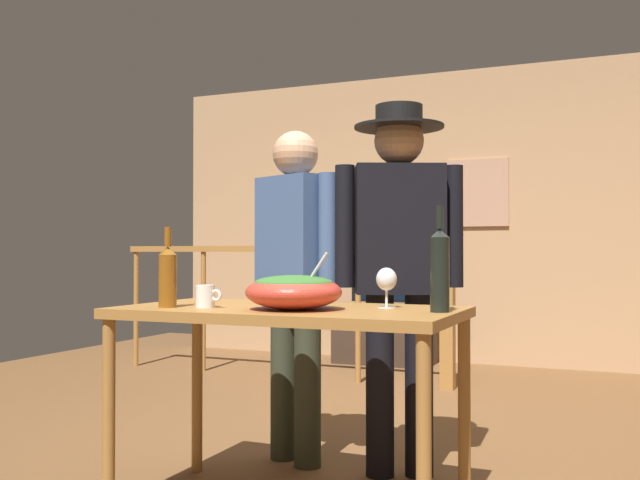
{
  "coord_description": "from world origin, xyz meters",
  "views": [
    {
      "loc": [
        1.13,
        -3.41,
        1.03
      ],
      "look_at": [
        -0.1,
        -0.55,
        1.08
      ],
      "focal_mm": 40.21,
      "sensor_mm": 36.0,
      "label": 1
    }
  ],
  "objects_px": {
    "wine_bottle_amber": "(168,275)",
    "mug_white": "(206,296)",
    "tv_console": "(384,338)",
    "serving_table": "(289,330)",
    "framed_picture": "(478,193)",
    "wine_glass": "(386,281)",
    "person_standing_left": "(295,267)",
    "salad_bowl": "(294,290)",
    "wine_bottle_dark": "(440,268)",
    "person_standing_right": "(399,253)",
    "flat_screen_tv": "(383,284)",
    "stair_railing": "(334,292)"
  },
  "relations": [
    {
      "from": "wine_bottle_amber",
      "to": "mug_white",
      "type": "relative_size",
      "value": 2.87
    },
    {
      "from": "wine_bottle_amber",
      "to": "mug_white",
      "type": "xyz_separation_m",
      "value": [
        0.14,
        0.05,
        -0.08
      ]
    },
    {
      "from": "tv_console",
      "to": "serving_table",
      "type": "height_order",
      "value": "serving_table"
    },
    {
      "from": "framed_picture",
      "to": "wine_glass",
      "type": "bearing_deg",
      "value": -84.42
    },
    {
      "from": "person_standing_left",
      "to": "wine_glass",
      "type": "bearing_deg",
      "value": 165.78
    },
    {
      "from": "salad_bowl",
      "to": "mug_white",
      "type": "bearing_deg",
      "value": -171.68
    },
    {
      "from": "tv_console",
      "to": "wine_bottle_dark",
      "type": "height_order",
      "value": "wine_bottle_dark"
    },
    {
      "from": "person_standing_left",
      "to": "person_standing_right",
      "type": "relative_size",
      "value": 0.95
    },
    {
      "from": "mug_white",
      "to": "framed_picture",
      "type": "bearing_deg",
      "value": 86.21
    },
    {
      "from": "serving_table",
      "to": "tv_console",
      "type": "bearing_deg",
      "value": 102.43
    },
    {
      "from": "flat_screen_tv",
      "to": "person_standing_right",
      "type": "bearing_deg",
      "value": -70.59
    },
    {
      "from": "tv_console",
      "to": "person_standing_left",
      "type": "bearing_deg",
      "value": -79.81
    },
    {
      "from": "stair_railing",
      "to": "salad_bowl",
      "type": "bearing_deg",
      "value": -70.93
    },
    {
      "from": "framed_picture",
      "to": "person_standing_right",
      "type": "height_order",
      "value": "framed_picture"
    },
    {
      "from": "mug_white",
      "to": "serving_table",
      "type": "bearing_deg",
      "value": 25.31
    },
    {
      "from": "wine_glass",
      "to": "serving_table",
      "type": "bearing_deg",
      "value": -161.02
    },
    {
      "from": "flat_screen_tv",
      "to": "wine_bottle_amber",
      "type": "relative_size",
      "value": 1.87
    },
    {
      "from": "flat_screen_tv",
      "to": "mug_white",
      "type": "distance_m",
      "value": 3.9
    },
    {
      "from": "framed_picture",
      "to": "tv_console",
      "type": "distance_m",
      "value": 1.59
    },
    {
      "from": "framed_picture",
      "to": "serving_table",
      "type": "distance_m",
      "value": 4.13
    },
    {
      "from": "flat_screen_tv",
      "to": "wine_glass",
      "type": "relative_size",
      "value": 3.76
    },
    {
      "from": "wine_glass",
      "to": "person_standing_left",
      "type": "xyz_separation_m",
      "value": [
        -0.63,
        0.5,
        0.04
      ]
    },
    {
      "from": "serving_table",
      "to": "wine_bottle_amber",
      "type": "xyz_separation_m",
      "value": [
        -0.44,
        -0.19,
        0.22
      ]
    },
    {
      "from": "stair_railing",
      "to": "wine_glass",
      "type": "height_order",
      "value": "stair_railing"
    },
    {
      "from": "tv_console",
      "to": "person_standing_right",
      "type": "bearing_deg",
      "value": -70.77
    },
    {
      "from": "person_standing_right",
      "to": "wine_bottle_dark",
      "type": "bearing_deg",
      "value": 94.82
    },
    {
      "from": "flat_screen_tv",
      "to": "serving_table",
      "type": "bearing_deg",
      "value": -77.46
    },
    {
      "from": "flat_screen_tv",
      "to": "wine_bottle_amber",
      "type": "xyz_separation_m",
      "value": [
        0.39,
        -3.91,
        0.21
      ]
    },
    {
      "from": "wine_glass",
      "to": "wine_bottle_dark",
      "type": "bearing_deg",
      "value": -25.06
    },
    {
      "from": "flat_screen_tv",
      "to": "person_standing_right",
      "type": "relative_size",
      "value": 0.35
    },
    {
      "from": "stair_railing",
      "to": "wine_glass",
      "type": "bearing_deg",
      "value": -63.96
    },
    {
      "from": "person_standing_left",
      "to": "wine_bottle_amber",
      "type": "bearing_deg",
      "value": 101.96
    },
    {
      "from": "salad_bowl",
      "to": "wine_bottle_dark",
      "type": "bearing_deg",
      "value": 10.58
    },
    {
      "from": "stair_railing",
      "to": "mug_white",
      "type": "distance_m",
      "value": 2.95
    },
    {
      "from": "framed_picture",
      "to": "mug_white",
      "type": "height_order",
      "value": "framed_picture"
    },
    {
      "from": "flat_screen_tv",
      "to": "person_standing_left",
      "type": "relative_size",
      "value": 0.37
    },
    {
      "from": "person_standing_left",
      "to": "flat_screen_tv",
      "type": "bearing_deg",
      "value": -55.54
    },
    {
      "from": "stair_railing",
      "to": "person_standing_right",
      "type": "distance_m",
      "value": 2.45
    },
    {
      "from": "wine_bottle_amber",
      "to": "stair_railing",
      "type": "bearing_deg",
      "value": 99.23
    },
    {
      "from": "tv_console",
      "to": "flat_screen_tv",
      "type": "bearing_deg",
      "value": -90.0
    },
    {
      "from": "tv_console",
      "to": "wine_bottle_dark",
      "type": "bearing_deg",
      "value": -69.08
    },
    {
      "from": "framed_picture",
      "to": "wine_bottle_amber",
      "type": "xyz_separation_m",
      "value": [
        -0.42,
        -4.23,
        -0.64
      ]
    },
    {
      "from": "person_standing_left",
      "to": "wine_bottle_dark",
      "type": "bearing_deg",
      "value": 169.07
    },
    {
      "from": "framed_picture",
      "to": "salad_bowl",
      "type": "distance_m",
      "value": 4.18
    },
    {
      "from": "serving_table",
      "to": "person_standing_left",
      "type": "height_order",
      "value": "person_standing_left"
    },
    {
      "from": "framed_picture",
      "to": "stair_railing",
      "type": "distance_m",
      "value": 1.8
    },
    {
      "from": "flat_screen_tv",
      "to": "person_standing_left",
      "type": "xyz_separation_m",
      "value": [
        0.56,
        -3.1,
        0.22
      ]
    },
    {
      "from": "wine_bottle_dark",
      "to": "person_standing_left",
      "type": "relative_size",
      "value": 0.24
    },
    {
      "from": "tv_console",
      "to": "salad_bowl",
      "type": "height_order",
      "value": "salad_bowl"
    },
    {
      "from": "mug_white",
      "to": "person_standing_left",
      "type": "bearing_deg",
      "value": 87.62
    }
  ]
}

